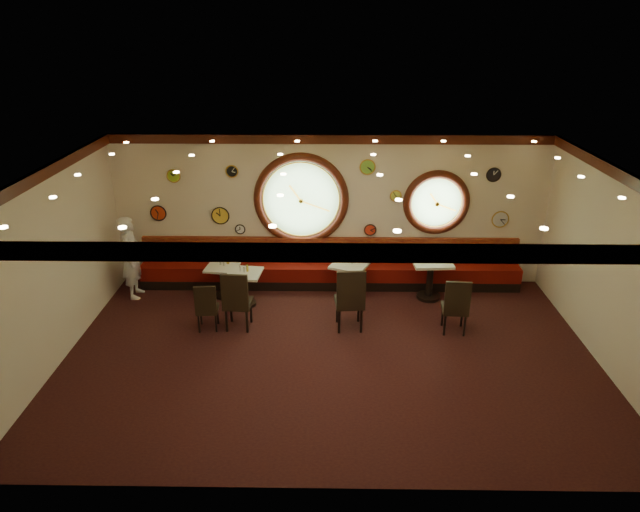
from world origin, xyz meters
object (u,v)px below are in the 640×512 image
at_px(chair_b, 236,297).
at_px(condiment_d_salt, 429,257).
at_px(condiment_a_bottle, 228,260).
at_px(condiment_b_bottle, 247,268).
at_px(condiment_c_bottle, 354,259).
at_px(condiment_a_salt, 220,262).
at_px(table_c, 350,276).
at_px(condiment_b_pepper, 244,270).
at_px(table_a, 223,277).
at_px(table_b, 245,284).
at_px(condiment_a_pepper, 224,264).
at_px(condiment_c_pepper, 352,261).
at_px(waiter, 132,257).
at_px(condiment_b_salt, 240,269).
at_px(condiment_d_bottle, 439,254).
at_px(condiment_c_salt, 345,260).
at_px(condiment_d_pepper, 434,259).
at_px(chair_c, 350,296).
at_px(chair_d, 456,303).
at_px(chair_a, 206,304).
at_px(table_d, 430,274).

height_order(chair_b, condiment_d_salt, chair_b).
bearing_deg(chair_b, condiment_a_bottle, 108.78).
xyz_separation_m(condiment_b_bottle, condiment_c_bottle, (2.11, 0.38, 0.04)).
height_order(condiment_a_salt, condiment_d_salt, condiment_d_salt).
bearing_deg(table_c, condiment_b_pepper, -170.12).
relative_size(table_a, table_b, 0.97).
xyz_separation_m(condiment_a_pepper, condiment_c_pepper, (2.60, -0.01, 0.08)).
xyz_separation_m(condiment_c_bottle, waiter, (-4.48, -0.06, 0.04)).
distance_m(condiment_b_salt, condiment_d_bottle, 4.00).
bearing_deg(condiment_c_salt, table_c, -37.63).
distance_m(condiment_b_salt, condiment_d_pepper, 3.84).
bearing_deg(chair_c, condiment_b_salt, 149.64).
distance_m(condiment_a_salt, condiment_a_pepper, 0.09).
xyz_separation_m(condiment_b_salt, condiment_c_pepper, (2.22, 0.32, 0.04)).
xyz_separation_m(chair_d, condiment_b_salt, (-4.03, 1.12, 0.14)).
bearing_deg(chair_c, chair_a, 176.55).
bearing_deg(chair_d, condiment_b_pepper, 168.97).
bearing_deg(condiment_b_bottle, table_c, 9.04).
distance_m(condiment_a_pepper, condiment_b_bottle, 0.63).
distance_m(chair_d, condiment_c_salt, 2.47).
xyz_separation_m(condiment_b_pepper, waiter, (-2.32, 0.37, 0.10)).
bearing_deg(chair_b, waiter, 153.26).
relative_size(table_a, chair_b, 0.97).
bearing_deg(condiment_a_pepper, condiment_c_bottle, 1.12).
relative_size(chair_a, condiment_c_salt, 5.06).
bearing_deg(condiment_d_bottle, condiment_b_bottle, -173.95).
xyz_separation_m(table_a, chair_b, (0.49, -1.36, 0.23)).
distance_m(condiment_b_pepper, condiment_c_pepper, 2.17).
height_order(condiment_b_salt, waiter, waiter).
distance_m(table_d, condiment_d_pepper, 0.36).
distance_m(table_b, condiment_a_pepper, 0.67).
xyz_separation_m(table_b, chair_b, (-0.01, -0.99, 0.21)).
xyz_separation_m(table_c, condiment_d_pepper, (1.66, -0.08, 0.42)).
relative_size(table_b, condiment_c_bottle, 4.90).
relative_size(condiment_d_pepper, condiment_a_bottle, 0.46).
relative_size(table_d, condiment_d_bottle, 5.39).
xyz_separation_m(chair_d, condiment_b_bottle, (-3.89, 1.11, 0.17)).
bearing_deg(chair_c, chair_d, -7.16).
bearing_deg(condiment_d_bottle, condiment_c_bottle, -179.28).
distance_m(condiment_d_salt, condiment_c_pepper, 1.55).
relative_size(chair_b, condiment_c_salt, 6.28).
bearing_deg(condiment_c_salt, condiment_d_salt, -1.64).
height_order(table_b, condiment_d_pepper, condiment_d_pepper).
height_order(table_d, condiment_b_pepper, table_d).
xyz_separation_m(condiment_a_salt, condiment_c_pepper, (2.68, -0.06, 0.07)).
bearing_deg(condiment_c_salt, condiment_b_bottle, -168.51).
relative_size(table_a, condiment_c_salt, 6.07).
distance_m(condiment_c_pepper, condiment_d_bottle, 1.76).
bearing_deg(condiment_b_pepper, table_a, 144.25).
height_order(condiment_c_pepper, condiment_c_bottle, condiment_c_bottle).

